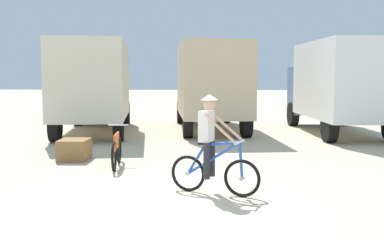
# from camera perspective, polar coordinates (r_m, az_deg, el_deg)

# --- Properties ---
(ground_plane) EXTENTS (120.00, 120.00, 0.00)m
(ground_plane) POSITION_cam_1_polar(r_m,az_deg,el_deg) (8.16, -3.38, -9.90)
(ground_plane) COLOR beige
(box_truck_cream_rv) EXTENTS (3.36, 7.03, 3.35)m
(box_truck_cream_rv) POSITION_cam_1_polar(r_m,az_deg,el_deg) (17.81, -11.83, 4.45)
(box_truck_cream_rv) COLOR beige
(box_truck_cream_rv) RESTS_ON ground
(box_truck_tan_camper) EXTENTS (3.23, 7.00, 3.35)m
(box_truck_tan_camper) POSITION_cam_1_polar(r_m,az_deg,el_deg) (18.39, 2.21, 4.59)
(box_truck_tan_camper) COLOR #CCB78E
(box_truck_tan_camper) RESTS_ON ground
(box_truck_white_box) EXTENTS (2.92, 6.92, 3.35)m
(box_truck_white_box) POSITION_cam_1_polar(r_m,az_deg,el_deg) (18.07, 17.45, 4.32)
(box_truck_white_box) COLOR white
(box_truck_white_box) RESTS_ON ground
(cyclist_orange_shirt) EXTENTS (1.65, 0.73, 1.82)m
(cyclist_orange_shirt) POSITION_cam_1_polar(r_m,az_deg,el_deg) (8.50, 2.38, -3.44)
(cyclist_orange_shirt) COLOR black
(cyclist_orange_shirt) RESTS_ON ground
(bicycle_spare) EXTENTS (0.50, 1.73, 0.97)m
(bicycle_spare) POSITION_cam_1_polar(r_m,az_deg,el_deg) (11.18, -9.17, -3.68)
(bicycle_spare) COLOR black
(bicycle_spare) RESTS_ON ground
(supply_crate) EXTENTS (0.74, 0.86, 0.53)m
(supply_crate) POSITION_cam_1_polar(r_m,az_deg,el_deg) (12.36, -14.15, -3.52)
(supply_crate) COLOR olive
(supply_crate) RESTS_ON ground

